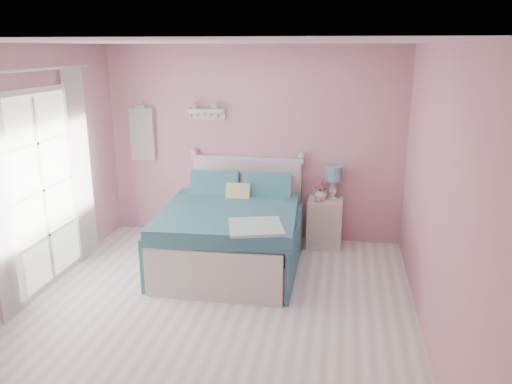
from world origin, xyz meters
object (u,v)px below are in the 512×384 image
(nightstand, at_px, (324,223))
(table_lamp, at_px, (333,176))
(bed, at_px, (233,233))
(vase, at_px, (320,194))
(teacup, at_px, (319,199))

(nightstand, bearing_deg, table_lamp, 51.64)
(bed, relative_size, table_lamp, 4.67)
(table_lamp, distance_m, vase, 0.29)
(bed, relative_size, vase, 12.21)
(teacup, bearing_deg, table_lamp, 51.82)
(bed, height_order, nightstand, bed)
(vase, xyz_separation_m, teacup, (-0.01, -0.09, -0.05))
(nightstand, height_order, vase, vase)
(teacup, bearing_deg, vase, 84.56)
(teacup, bearing_deg, nightstand, 52.00)
(vase, bearing_deg, nightstand, 7.53)
(table_lamp, xyz_separation_m, vase, (-0.15, -0.11, -0.22))
(bed, distance_m, nightstand, 1.31)
(bed, distance_m, table_lamp, 1.54)
(bed, distance_m, teacup, 1.22)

